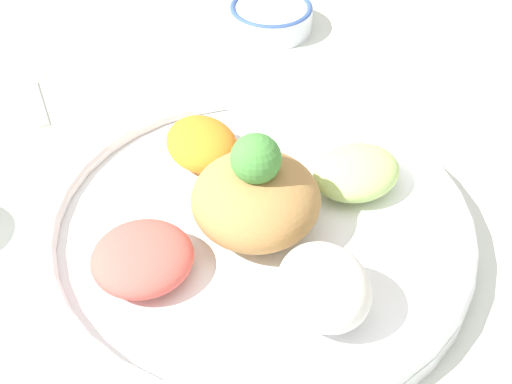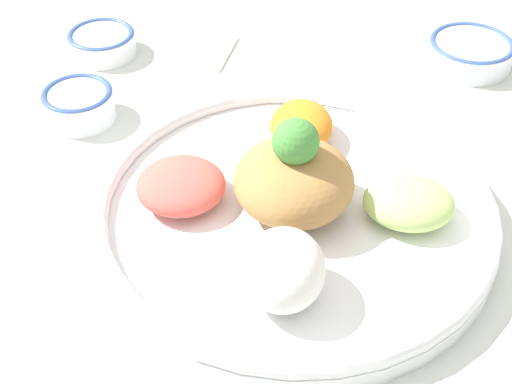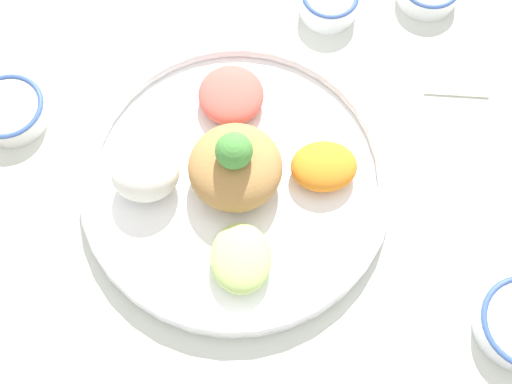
% 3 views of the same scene
% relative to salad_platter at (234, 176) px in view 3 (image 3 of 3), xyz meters
% --- Properties ---
extents(ground_plane, '(2.40, 2.40, 0.00)m').
position_rel_salad_platter_xyz_m(ground_plane, '(0.02, 0.04, -0.03)').
color(ground_plane, silver).
extents(salad_platter, '(0.40, 0.40, 0.13)m').
position_rel_salad_platter_xyz_m(salad_platter, '(0.00, 0.00, 0.00)').
color(salad_platter, white).
rests_on(salad_platter, ground_plane).
extents(sauce_bowl_red, '(0.10, 0.10, 0.03)m').
position_rel_salad_platter_xyz_m(sauce_bowl_red, '(0.04, -0.32, -0.01)').
color(sauce_bowl_red, white).
rests_on(sauce_bowl_red, ground_plane).
extents(sauce_bowl_dark, '(0.08, 0.08, 0.04)m').
position_rel_salad_platter_xyz_m(sauce_bowl_dark, '(-0.31, -0.00, -0.00)').
color(sauce_bowl_dark, white).
rests_on(sauce_bowl_dark, ground_plane).
extents(serving_spoon_main, '(0.08, 0.14, 0.01)m').
position_rel_salad_platter_xyz_m(serving_spoon_main, '(-0.28, 0.26, -0.02)').
color(serving_spoon_main, beige).
rests_on(serving_spoon_main, ground_plane).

